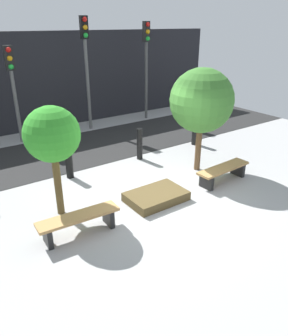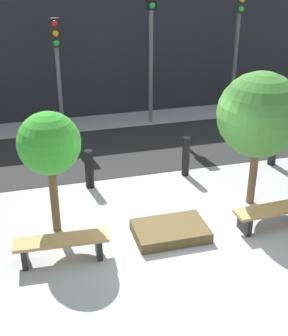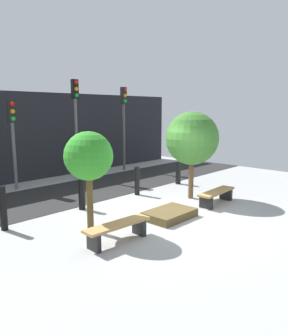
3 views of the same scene
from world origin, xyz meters
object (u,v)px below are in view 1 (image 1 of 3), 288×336
object	(u,v)px
tree_behind_left_bench	(52,135)
traffic_light_mid_east	(86,54)
bollard_left	(69,162)
traffic_light_mid_west	(12,77)
bollard_right	(195,132)
bench_right	(223,171)
tree_behind_right_bench	(202,101)
planter_bed	(156,196)
bench_left	(79,221)
traffic_light_east	(146,54)
bollard_center	(140,144)

from	to	relation	value
tree_behind_left_bench	traffic_light_mid_east	distance (m)	6.45
bollard_left	traffic_light_mid_west	world-z (taller)	traffic_light_mid_west
tree_behind_left_bench	bollard_right	xyz separation A→B (m)	(5.55, 1.60, -1.37)
bench_right	tree_behind_right_bench	bearing A→B (deg)	87.09
bollard_left	traffic_light_mid_west	xyz separation A→B (m)	(-0.21, 3.76, 1.80)
planter_bed	tree_behind_left_bench	bearing A→B (deg)	159.34
bench_left	planter_bed	bearing A→B (deg)	8.41
traffic_light_east	tree_behind_right_bench	bearing A→B (deg)	-110.63
tree_behind_right_bench	traffic_light_east	distance (m)	5.78
planter_bed	bollard_left	bearing A→B (deg)	115.93
bench_left	bollard_right	bearing A→B (deg)	27.87
bench_left	bollard_right	xyz separation A→B (m)	(5.55, 2.58, 0.13)
tree_behind_right_bench	bollard_center	xyz separation A→B (m)	(-0.92, 1.60, -1.50)
bench_right	traffic_light_east	xyz separation A→B (m)	(2.02, 6.34, 2.41)
tree_behind_left_bench	bollard_center	distance (m)	3.85
tree_behind_right_bench	traffic_light_mid_east	world-z (taller)	traffic_light_mid_east
bench_left	bollard_left	xyz separation A→B (m)	(0.92, 2.58, 0.14)
bollard_center	bench_left	bearing A→B (deg)	-141.38
bollard_left	bollard_right	xyz separation A→B (m)	(4.64, 0.00, -0.01)
bollard_center	traffic_light_mid_west	size ratio (longest dim) A/B	0.30
bench_left	planter_bed	xyz separation A→B (m)	(2.08, 0.20, -0.21)
planter_bed	tree_behind_left_bench	size ratio (longest dim) A/B	0.57
bollard_center	bollard_right	world-z (taller)	bollard_center
bollard_center	bollard_right	bearing A→B (deg)	0.00
bench_right	bollard_right	xyz separation A→B (m)	(1.40, 2.58, 0.15)
bollard_right	traffic_light_mid_west	distance (m)	6.39
bench_right	tree_behind_left_bench	size ratio (longest dim) A/B	0.69
bollard_right	traffic_light_mid_west	bearing A→B (deg)	142.19
planter_bed	traffic_light_east	size ratio (longest dim) A/B	0.35
bench_left	planter_bed	distance (m)	2.10
bench_right	traffic_light_east	world-z (taller)	traffic_light_east
bollard_left	bollard_center	world-z (taller)	bollard_center
traffic_light_mid_west	tree_behind_right_bench	bearing A→B (deg)	-57.31
traffic_light_mid_east	traffic_light_mid_west	bearing A→B (deg)	-179.96
bollard_center	traffic_light_east	distance (m)	5.26
traffic_light_mid_west	bollard_center	bearing A→B (deg)	-56.11
bench_left	tree_behind_left_bench	xyz separation A→B (m)	(0.00, 0.98, 1.50)
traffic_light_mid_east	traffic_light_east	bearing A→B (deg)	-0.01
tree_behind_left_bench	bench_left	bearing A→B (deg)	-90.00
bollard_right	tree_behind_right_bench	bearing A→B (deg)	-131.21
tree_behind_right_bench	traffic_light_mid_west	xyz separation A→B (m)	(-3.44, 5.36, 0.26)
planter_bed	traffic_light_mid_west	world-z (taller)	traffic_light_mid_west
bollard_right	traffic_light_mid_east	world-z (taller)	traffic_light_mid_east
bollard_center	bench_right	bearing A→B (deg)	-70.48
bench_left	traffic_light_mid_west	world-z (taller)	traffic_light_mid_west
bollard_right	bollard_left	bearing A→B (deg)	180.00
bench_right	bollard_right	bearing A→B (deg)	58.59
traffic_light_mid_east	tree_behind_left_bench	bearing A→B (deg)	-122.68
planter_bed	tree_behind_left_bench	distance (m)	2.80
bench_left	traffic_light_mid_west	xyz separation A→B (m)	(0.71, 6.34, 1.94)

